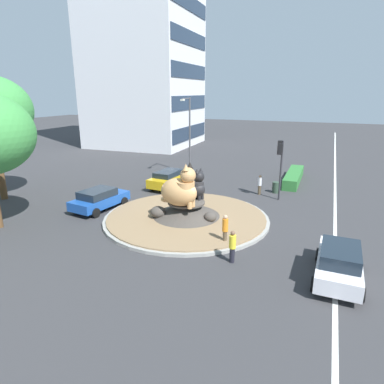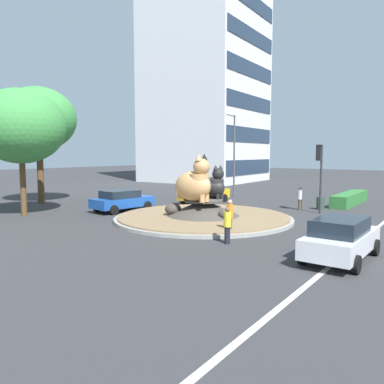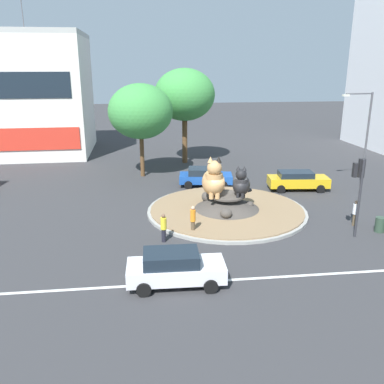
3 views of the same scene
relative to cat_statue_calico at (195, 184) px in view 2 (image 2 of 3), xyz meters
name	(u,v)px [view 2 (image 2 of 3)]	position (x,y,z in m)	size (l,w,h in m)	color
ground_plane	(203,220)	(0.93, 0.02, -2.23)	(160.00, 160.00, 0.00)	#333335
lane_centreline	(363,239)	(0.93, -8.97, -2.22)	(112.00, 0.20, 0.01)	silver
roundabout_island	(203,213)	(0.91, 0.03, -1.85)	(10.65, 10.65, 1.23)	gray
cat_statue_calico	(195,184)	(0.00, 0.00, 0.00)	(1.92, 2.78, 2.73)	tan
cat_statue_black	(214,186)	(1.82, -0.17, -0.24)	(1.83, 2.11, 2.07)	black
traffic_light_mast	(319,163)	(7.37, -4.82, 1.11)	(0.75, 0.49, 4.55)	#2D2D33
office_tower	(206,60)	(28.54, 18.45, 15.02)	(14.74, 14.85, 34.50)	silver
clipped_hedge_strip	(350,199)	(13.44, -5.38, -1.78)	(6.88, 1.20, 0.90)	#2D7033
broadleaf_tree_behind_island	(20,126)	(-4.62, 10.09, 3.43)	(5.49, 5.49, 8.00)	brown
second_tree_near_tower	(38,119)	(-0.36, 14.85, 4.43)	(5.85, 5.85, 9.17)	brown
streetlight_arm	(233,149)	(12.75, 4.78, 2.15)	(2.57, 0.43, 7.47)	#4C4C51
pedestrian_orange_shirt	(230,216)	(-1.78, -3.40, -1.30)	(0.31, 0.31, 1.72)	brown
pedestrian_white_shirt	(300,198)	(8.25, -3.27, -1.37)	(0.33, 0.33, 1.62)	brown
pedestrian_yellow_shirt	(227,224)	(-3.53, -4.29, -1.36)	(0.34, 0.34, 1.64)	black
sedan_on_far_lane	(204,193)	(7.48, 4.41, -1.43)	(4.80, 2.32, 1.49)	gold
hatchback_near_shophouse	(122,200)	(0.42, 6.44, -1.45)	(4.46, 2.55, 1.47)	#19479E
parked_car_right	(341,238)	(-3.29, -9.04, -1.39)	(4.42, 2.10, 1.61)	silver
litter_bin	(320,203)	(9.24, -4.40, -1.78)	(0.56, 0.56, 0.90)	#2D4233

